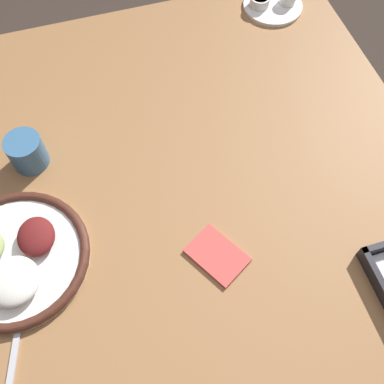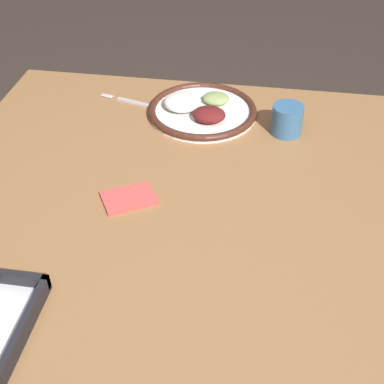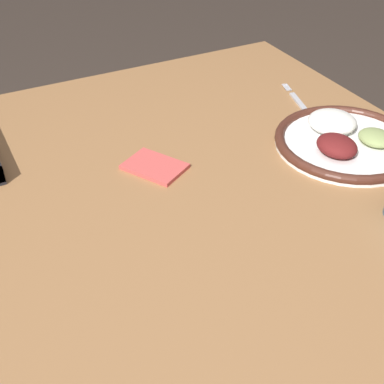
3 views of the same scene
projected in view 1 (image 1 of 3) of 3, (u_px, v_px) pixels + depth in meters
ground_plane at (191, 293)px, 1.60m from camera, size 8.00×8.00×0.00m
dining_table at (190, 213)px, 1.03m from camera, size 1.22×1.09×0.74m
dinner_plate at (15, 259)px, 0.87m from camera, size 0.29×0.29×0.05m
fork at (15, 352)px, 0.80m from camera, size 0.22×0.07×0.00m
saucer_plate at (272, 3)px, 1.23m from camera, size 0.16×0.16×0.04m
drinking_cup at (27, 152)px, 0.96m from camera, size 0.08×0.08×0.08m
napkin at (217, 255)px, 0.88m from camera, size 0.14×0.12×0.01m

